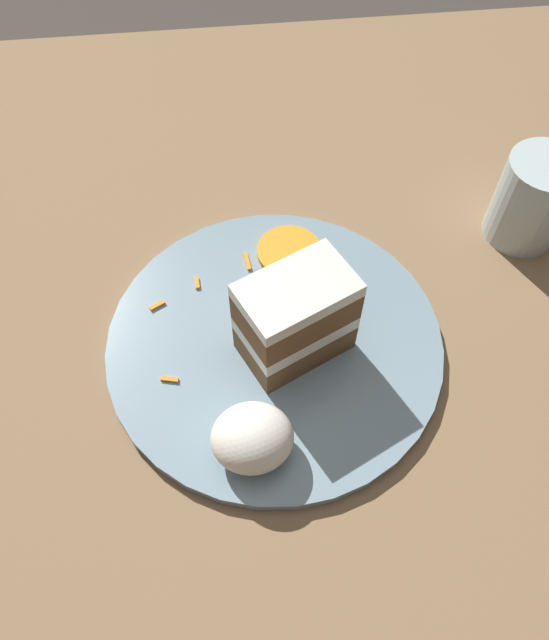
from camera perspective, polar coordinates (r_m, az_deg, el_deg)
The scene contains 8 objects.
ground_plane at distance 0.63m, azimuth 2.66°, elevation 0.74°, with size 6.00×6.00×0.00m, color #38332D.
dining_table at distance 0.62m, azimuth 2.70°, elevation 1.30°, with size 1.01×0.94×0.02m, color #846647.
plate at distance 0.57m, azimuth -0.00°, elevation -2.07°, with size 0.31×0.31×0.01m, color gray.
cake_slice at distance 0.53m, azimuth 1.95°, elevation 0.18°, with size 0.11×0.09×0.09m.
cream_dollop at distance 0.50m, azimuth -2.06°, elevation -10.71°, with size 0.07×0.06×0.05m, color white.
orange_garnish at distance 0.63m, azimuth 1.35°, elevation 6.27°, with size 0.06×0.06×0.01m, color orange.
carrot_shreds_scatter at distance 0.60m, azimuth -6.92°, elevation 1.75°, with size 0.10×0.14×0.00m.
drinking_glass at distance 0.68m, azimuth 22.38°, elevation 9.75°, with size 0.08×0.08×0.09m.
Camera 1 is at (0.07, 0.34, 0.52)m, focal length 35.00 mm.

